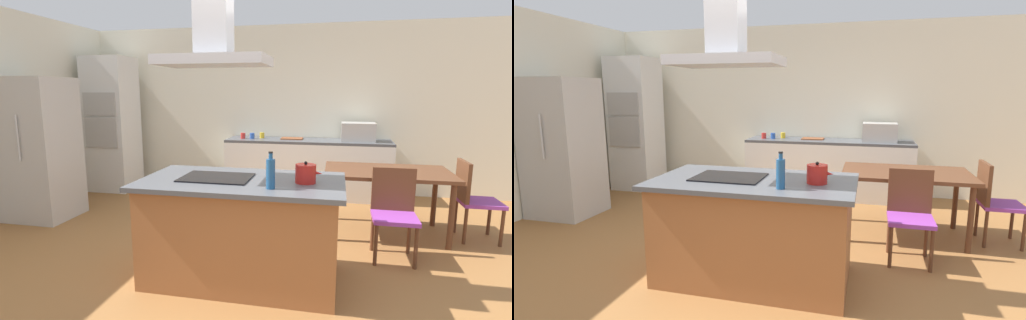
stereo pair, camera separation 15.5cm
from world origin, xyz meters
The scene contains 18 objects.
ground centered at (0.00, 1.50, 0.00)m, with size 16.00×16.00×0.00m, color #936033.
wall_back centered at (0.00, 3.25, 1.35)m, with size 7.20×0.10×2.70m, color silver.
kitchen_island centered at (0.00, 0.00, 0.45)m, with size 1.73×0.97×0.90m.
cooktop centered at (-0.23, 0.00, 0.91)m, with size 0.60×0.44×0.01m, color black.
tea_kettle centered at (0.54, -0.01, 0.98)m, with size 0.22×0.17×0.18m.
olive_oil_bottle centered at (0.29, -0.26, 1.02)m, with size 0.07×0.07×0.29m.
back_counter centered at (0.34, 2.88, 0.45)m, with size 2.55×0.62×0.90m.
countertop_microwave centered at (1.09, 2.88, 1.04)m, with size 0.50×0.38×0.28m, color #B2AFAA.
coffee_mug_red centered at (-0.70, 2.83, 0.95)m, with size 0.08×0.08×0.09m, color red.
coffee_mug_blue centered at (-0.55, 2.85, 0.95)m, with size 0.08×0.08×0.09m, color #2D56B2.
coffee_mug_yellow centered at (-0.41, 2.96, 0.95)m, with size 0.08×0.08×0.09m, color gold.
cutting_board centered at (0.08, 2.93, 0.91)m, with size 0.34×0.24×0.02m, color brown.
wall_oven_stack centered at (-2.90, 2.65, 1.10)m, with size 0.70×0.66×2.20m.
refrigerator centered at (-2.98, 1.09, 0.91)m, with size 0.80×0.73×1.82m.
dining_table centered at (1.36, 1.43, 0.67)m, with size 1.40×0.90×0.75m.
chair_at_right_end centered at (2.28, 1.43, 0.51)m, with size 0.42×0.42×0.89m.
chair_facing_island centered at (1.36, 0.76, 0.51)m, with size 0.42×0.42×0.89m.
range_hood centered at (-0.23, 0.00, 2.10)m, with size 0.90×0.55×0.78m.
Camera 1 is at (0.79, -3.09, 1.64)m, focal length 26.75 mm.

